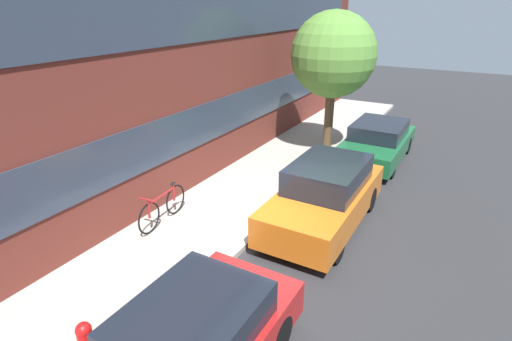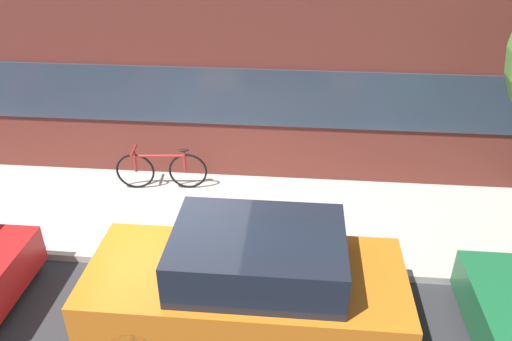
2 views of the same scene
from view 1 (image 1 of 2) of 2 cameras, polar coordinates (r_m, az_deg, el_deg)
The scene contains 7 objects.
ground_plane at distance 9.09m, azimuth -0.01°, elevation -9.85°, with size 56.00×56.00×0.00m, color #2B2B2D.
sidewalk_strip at distance 9.71m, azimuth -7.18°, elevation -7.27°, with size 28.00×2.77×0.12m.
rowhouse_facade at distance 9.67m, azimuth -17.59°, elevation 17.22°, with size 28.00×1.02×8.23m.
parked_car_orange at distance 9.48m, azimuth 9.85°, elevation -3.52°, with size 4.09×1.72×1.54m.
parked_car_green at distance 13.88m, azimuth 16.90°, elevation 3.96°, with size 3.96×1.77×1.26m.
bicycle at distance 9.55m, azimuth -13.20°, elevation -5.04°, with size 1.73×0.44×0.84m.
street_tree at distance 13.45m, azimuth 10.99°, elevation 15.84°, with size 2.73×2.73×4.60m.
Camera 1 is at (-6.63, -3.78, 4.93)m, focal length 28.00 mm.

